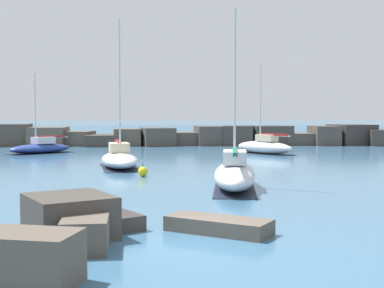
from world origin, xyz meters
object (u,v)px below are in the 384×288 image
sailboat_moored_2 (264,146)px  sailboat_moored_3 (235,174)px  sailboat_moored_4 (120,159)px  mooring_buoy_orange_near (143,171)px  sailboat_moored_5 (41,147)px

sailboat_moored_2 → sailboat_moored_3: bearing=-103.6°
sailboat_moored_4 → mooring_buoy_orange_near: size_ratio=12.89×
sailboat_moored_2 → sailboat_moored_4: size_ratio=0.83×
sailboat_moored_3 → mooring_buoy_orange_near: bearing=133.1°
sailboat_moored_5 → sailboat_moored_2: bearing=-3.9°
sailboat_moored_3 → sailboat_moored_5: size_ratio=1.22×
sailboat_moored_3 → sailboat_moored_5: (-15.60, 24.47, -0.18)m
sailboat_moored_4 → sailboat_moored_2: bearing=45.5°
sailboat_moored_4 → mooring_buoy_orange_near: sailboat_moored_4 is taller
sailboat_moored_2 → sailboat_moored_5: size_ratio=1.13×
sailboat_moored_3 → mooring_buoy_orange_near: 7.18m
sailboat_moored_4 → sailboat_moored_3: bearing=-56.9°
sailboat_moored_2 → mooring_buoy_orange_near: bearing=-120.5°
sailboat_moored_4 → mooring_buoy_orange_near: 5.54m
sailboat_moored_2 → sailboat_moored_3: sailboat_moored_3 is taller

